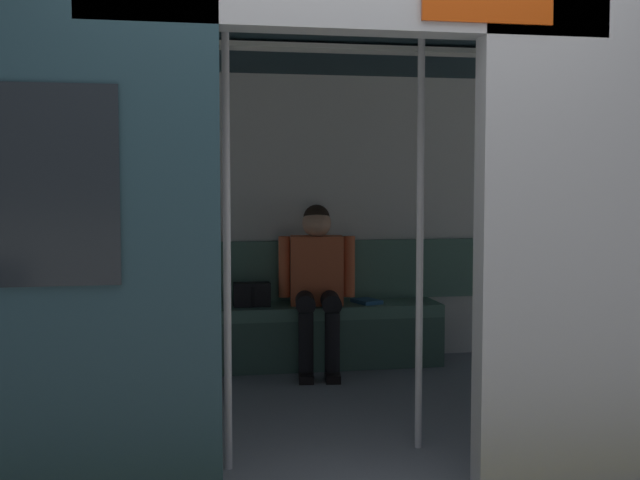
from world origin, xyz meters
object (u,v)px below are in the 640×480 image
at_px(bench_seat, 277,321).
at_px(grab_pole_door, 227,243).
at_px(person_seated, 317,276).
at_px(book, 367,301).
at_px(handbag, 252,295).
at_px(grab_pole_far, 420,239).
at_px(train_car, 288,150).

relative_size(bench_seat, grab_pole_door, 1.13).
height_order(person_seated, grab_pole_door, grab_pole_door).
height_order(bench_seat, book, book).
bearing_deg(grab_pole_door, bench_seat, -103.69).
xyz_separation_m(person_seated, handbag, (0.46, -0.08, -0.13)).
distance_m(handbag, grab_pole_door, 2.10).
relative_size(person_seated, handbag, 4.57).
bearing_deg(grab_pole_door, grab_pole_far, -172.19).
distance_m(train_car, bench_seat, 1.63).
relative_size(person_seated, grab_pole_door, 0.56).
distance_m(train_car, grab_pole_door, 1.05).
bearing_deg(person_seated, bench_seat, -10.21).
height_order(train_car, book, train_car).
bearing_deg(handbag, book, 179.78).
distance_m(bench_seat, handbag, 0.26).
xyz_separation_m(train_car, grab_pole_far, (-0.56, 0.72, -0.46)).
height_order(train_car, person_seated, train_car).
distance_m(person_seated, grab_pole_far, 1.85).
height_order(train_car, grab_pole_door, train_car).
xyz_separation_m(book, grab_pole_far, (0.19, 1.88, 0.59)).
distance_m(bench_seat, person_seated, 0.44).
xyz_separation_m(train_car, bench_seat, (-0.08, -1.13, -1.18)).
bearing_deg(bench_seat, handbag, -8.38).
distance_m(person_seated, grab_pole_door, 2.12).
relative_size(book, grab_pole_door, 0.10).
distance_m(train_car, grab_pole_far, 1.03).
bearing_deg(book, train_car, 37.96).
bearing_deg(grab_pole_door, book, -119.89).
bearing_deg(train_car, grab_pole_door, 64.60).
relative_size(bench_seat, book, 11.00).
distance_m(person_seated, handbag, 0.49).
bearing_deg(person_seated, grab_pole_far, 96.26).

